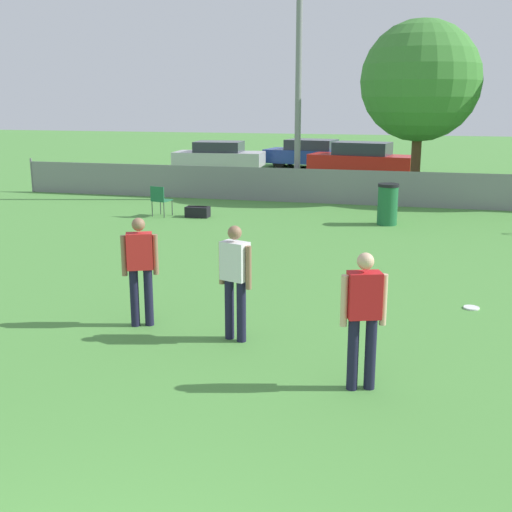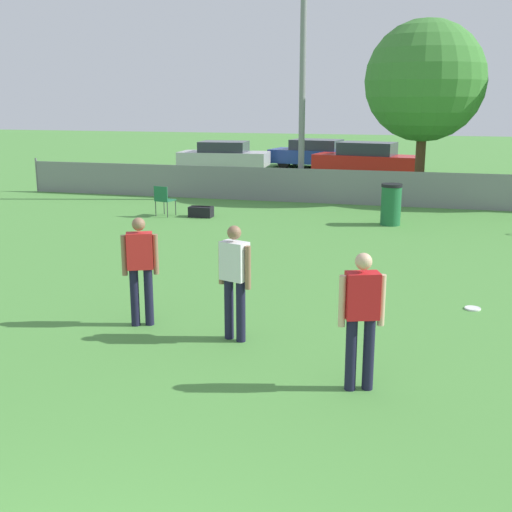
{
  "view_description": "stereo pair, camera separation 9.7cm",
  "coord_description": "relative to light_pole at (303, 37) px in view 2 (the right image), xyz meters",
  "views": [
    {
      "loc": [
        1.93,
        -2.41,
        3.27
      ],
      "look_at": [
        -0.37,
        6.37,
        1.05
      ],
      "focal_mm": 45.0,
      "sensor_mm": 36.0,
      "label": 1
    },
    {
      "loc": [
        2.02,
        -2.39,
        3.27
      ],
      "look_at": [
        -0.37,
        6.37,
        1.05
      ],
      "focal_mm": 45.0,
      "sensor_mm": 36.0,
      "label": 2
    }
  ],
  "objects": [
    {
      "name": "player_thrower_red",
      "position": [
        3.51,
        -13.98,
        -4.26
      ],
      "size": [
        0.51,
        0.33,
        1.63
      ],
      "rotation": [
        0.0,
        0.0,
        0.35
      ],
      "color": "#191933",
      "rests_on": "ground_plane"
    },
    {
      "name": "player_receiver_white",
      "position": [
        1.66,
        -12.85,
        -4.26
      ],
      "size": [
        0.51,
        0.33,
        1.63
      ],
      "rotation": [
        0.0,
        0.0,
        -0.35
      ],
      "color": "#191933",
      "rests_on": "ground_plane"
    },
    {
      "name": "parked_car_blue",
      "position": [
        -1.33,
        10.45,
        -4.52
      ],
      "size": [
        4.69,
        2.5,
        1.37
      ],
      "rotation": [
        0.0,
        0.0,
        -0.15
      ],
      "color": "black",
      "rests_on": "ground_plane"
    },
    {
      "name": "trash_bin",
      "position": [
        3.19,
        -3.69,
        -4.64
      ],
      "size": [
        0.56,
        0.56,
        1.1
      ],
      "color": "#1E6638",
      "rests_on": "ground_plane"
    },
    {
      "name": "parked_car_red",
      "position": [
        1.42,
        7.52,
        -4.49
      ],
      "size": [
        4.76,
        2.42,
        1.46
      ],
      "rotation": [
        0.0,
        0.0,
        -0.18
      ],
      "color": "black",
      "rests_on": "ground_plane"
    },
    {
      "name": "parked_car_silver",
      "position": [
        -5.42,
        8.37,
        -4.54
      ],
      "size": [
        4.32,
        2.1,
        1.33
      ],
      "rotation": [
        0.0,
        0.0,
        0.07
      ],
      "color": "black",
      "rests_on": "ground_plane"
    },
    {
      "name": "frisbee_disc",
      "position": [
        4.95,
        -10.57,
        -5.18
      ],
      "size": [
        0.26,
        0.26,
        0.03
      ],
      "color": "white",
      "rests_on": "ground_plane"
    },
    {
      "name": "light_pole",
      "position": [
        0.0,
        0.0,
        0.0
      ],
      "size": [
        0.9,
        0.36,
        8.85
      ],
      "color": "gray",
      "rests_on": "ground_plane"
    },
    {
      "name": "gear_bag_sideline",
      "position": [
        -2.11,
        -3.91,
        -5.04
      ],
      "size": [
        0.66,
        0.37,
        0.32
      ],
      "color": "black",
      "rests_on": "ground_plane"
    },
    {
      "name": "player_defender_red",
      "position": [
        0.16,
        -12.64,
        -4.26
      ],
      "size": [
        0.49,
        0.35,
        1.63
      ],
      "rotation": [
        0.0,
        0.0,
        0.42
      ],
      "color": "#191933",
      "rests_on": "ground_plane"
    },
    {
      "name": "folding_chair_sideline",
      "position": [
        -3.17,
        -4.08,
        -4.68
      ],
      "size": [
        0.54,
        0.55,
        0.88
      ],
      "rotation": [
        0.0,
        0.0,
        2.92
      ],
      "color": "#333338",
      "rests_on": "ground_plane"
    },
    {
      "name": "fence_backline",
      "position": [
        2.14,
        -0.53,
        -4.64
      ],
      "size": [
        23.68,
        0.07,
        1.21
      ],
      "color": "gray",
      "rests_on": "ground_plane"
    },
    {
      "name": "tree_near_pole",
      "position": [
        3.79,
        1.15,
        -1.36
      ],
      "size": [
        3.87,
        3.87,
        5.79
      ],
      "color": "brown",
      "rests_on": "ground_plane"
    }
  ]
}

